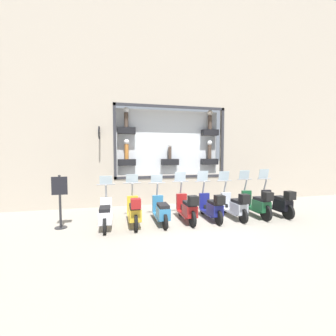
{
  "coord_description": "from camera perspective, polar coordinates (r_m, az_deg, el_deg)",
  "views": [
    {
      "loc": [
        -6.41,
        2.48,
        2.28
      ],
      "look_at": [
        2.07,
        0.48,
        1.72
      ],
      "focal_mm": 24.0,
      "sensor_mm": 36.0,
      "label": 1
    }
  ],
  "objects": [
    {
      "name": "scooter_silver_2",
      "position": [
        8.27,
        16.75,
        -9.17
      ],
      "size": [
        1.79,
        0.6,
        1.61
      ],
      "color": "black",
      "rests_on": "ground_plane"
    },
    {
      "name": "ground_plane",
      "position": [
        7.24,
        7.73,
        -14.7
      ],
      "size": [
        120.0,
        120.0,
        0.0
      ],
      "primitive_type": "plane",
      "color": "gray"
    },
    {
      "name": "scooter_teal_5",
      "position": [
        7.41,
        -1.71,
        -10.87
      ],
      "size": [
        1.79,
        0.6,
        1.53
      ],
      "color": "black",
      "rests_on": "ground_plane"
    },
    {
      "name": "scooter_red_4",
      "position": [
        7.56,
        4.98,
        -10.12
      ],
      "size": [
        1.8,
        0.61,
        1.62
      ],
      "color": "black",
      "rests_on": "ground_plane"
    },
    {
      "name": "scooter_white_7",
      "position": [
        7.28,
        -15.6,
        -11.29
      ],
      "size": [
        1.79,
        0.61,
        1.53
      ],
      "color": "black",
      "rests_on": "ground_plane"
    },
    {
      "name": "building_facade",
      "position": [
        10.71,
        0.66,
        19.35
      ],
      "size": [
        1.19,
        36.0,
        10.17
      ],
      "color": "#ADA08E",
      "rests_on": "ground_plane"
    },
    {
      "name": "scooter_black_0",
      "position": [
        9.25,
        26.23,
        -7.9
      ],
      "size": [
        1.81,
        0.61,
        1.66
      ],
      "color": "black",
      "rests_on": "ground_plane"
    },
    {
      "name": "scooter_navy_3",
      "position": [
        7.87,
        11.14,
        -9.7
      ],
      "size": [
        1.8,
        0.6,
        1.64
      ],
      "color": "black",
      "rests_on": "ground_plane"
    },
    {
      "name": "scooter_yellow_6",
      "position": [
        7.22,
        -8.55,
        -10.84
      ],
      "size": [
        1.8,
        0.61,
        1.56
      ],
      "color": "black",
      "rests_on": "ground_plane"
    },
    {
      "name": "shop_sign_post",
      "position": [
        7.63,
        -25.75,
        -7.27
      ],
      "size": [
        0.36,
        0.45,
        1.63
      ],
      "color": "#232326",
      "rests_on": "ground_plane"
    },
    {
      "name": "scooter_green_1",
      "position": [
        8.73,
        21.74,
        -8.43
      ],
      "size": [
        1.81,
        0.61,
        1.63
      ],
      "color": "black",
      "rests_on": "ground_plane"
    }
  ]
}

